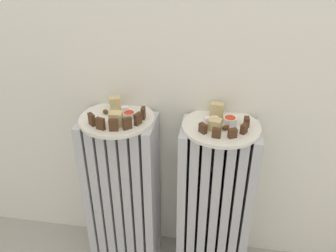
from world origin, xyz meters
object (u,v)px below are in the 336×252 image
at_px(radiator_left, 123,193).
at_px(fork, 213,121).
at_px(jam_bowl_left, 129,115).
at_px(jam_bowl_right, 230,120).
at_px(radiator_right, 214,203).
at_px(plate_right, 221,127).
at_px(plate_left, 117,119).

height_order(radiator_left, fork, fork).
bearing_deg(jam_bowl_left, jam_bowl_right, 0.98).
relative_size(radiator_right, plate_right, 2.48).
bearing_deg(fork, plate_left, -176.80).
xyz_separation_m(jam_bowl_left, jam_bowl_right, (0.35, 0.01, 0.00)).
height_order(radiator_left, plate_right, plate_right).
xyz_separation_m(jam_bowl_left, fork, (0.30, 0.01, -0.01)).
height_order(plate_left, fork, fork).
height_order(plate_right, jam_bowl_left, jam_bowl_left).
bearing_deg(fork, radiator_right, -33.39).
xyz_separation_m(radiator_right, jam_bowl_right, (0.03, 0.01, 0.36)).
bearing_deg(radiator_left, plate_left, 75.96).
distance_m(radiator_left, radiator_right, 0.37).
xyz_separation_m(radiator_left, fork, (0.34, 0.02, 0.35)).
bearing_deg(jam_bowl_left, radiator_left, -173.92).
height_order(jam_bowl_left, fork, jam_bowl_left).
bearing_deg(radiator_right, radiator_left, 180.00).
distance_m(plate_left, fork, 0.34).
bearing_deg(radiator_left, jam_bowl_right, 1.54).
xyz_separation_m(radiator_left, plate_left, (0.00, 0.00, 0.34)).
bearing_deg(radiator_right, jam_bowl_right, 20.95).
relative_size(radiator_left, fork, 6.40).
distance_m(plate_right, fork, 0.04).
height_order(radiator_left, jam_bowl_left, jam_bowl_left).
bearing_deg(plate_left, radiator_left, -104.04).
distance_m(plate_left, plate_right, 0.37).
xyz_separation_m(plate_right, jam_bowl_left, (-0.32, 0.00, 0.02)).
distance_m(plate_left, jam_bowl_left, 0.05).
distance_m(radiator_right, fork, 0.35).
bearing_deg(radiator_right, jam_bowl_left, 179.18).
xyz_separation_m(radiator_left, jam_bowl_right, (0.40, 0.01, 0.36)).
height_order(plate_right, jam_bowl_right, jam_bowl_right).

